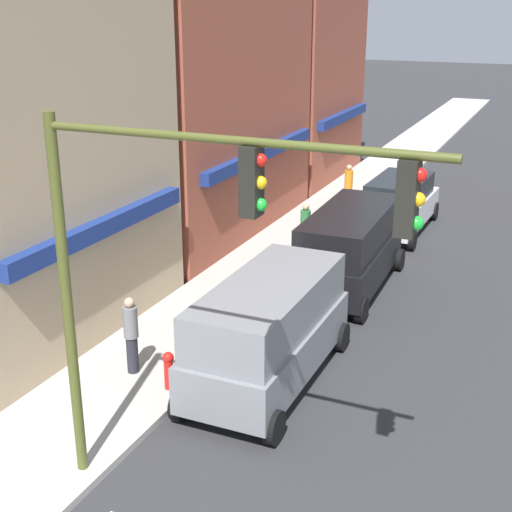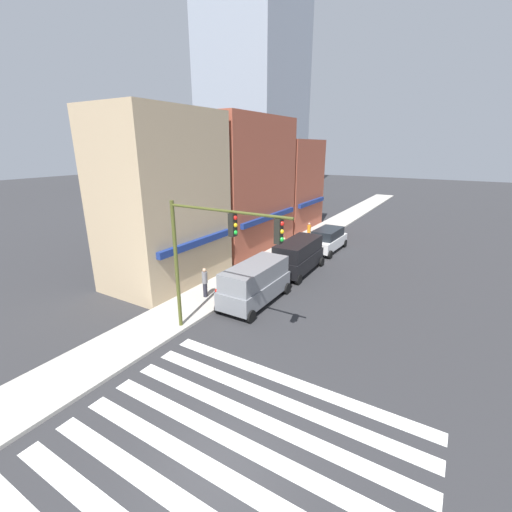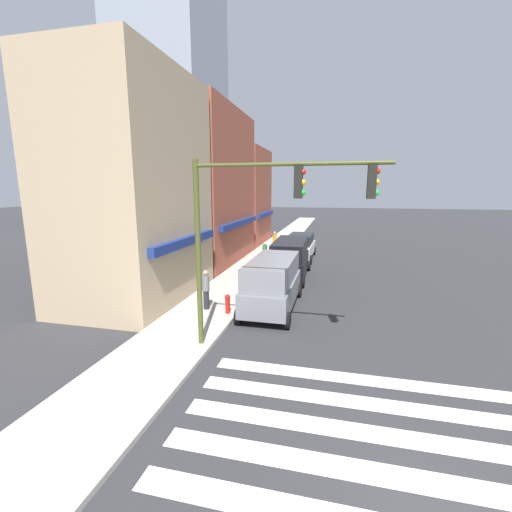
% 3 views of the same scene
% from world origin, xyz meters
% --- Properties ---
extents(sidewalk_left, '(120.00, 3.00, 0.15)m').
position_xyz_m(sidewalk_left, '(0.00, 7.50, 0.07)').
color(sidewalk_left, '#B2ADA3').
rests_on(sidewalk_left, ground_plane).
extents(storefront_row, '(25.80, 5.30, 10.96)m').
position_xyz_m(storefront_row, '(18.53, 11.49, 5.22)').
color(storefront_row, tan).
rests_on(storefront_row, ground_plane).
extents(tower_distant, '(16.04, 14.13, 59.25)m').
position_xyz_m(tower_distant, '(49.75, 29.07, 29.63)').
color(tower_distant, '#939EAD').
rests_on(tower_distant, ground_plane).
extents(traffic_signal, '(0.32, 6.02, 6.34)m').
position_xyz_m(traffic_signal, '(5.46, 4.20, 4.65)').
color(traffic_signal, '#474C1E').
rests_on(traffic_signal, ground_plane).
extents(van_grey, '(5.01, 2.22, 2.34)m').
position_xyz_m(van_grey, '(9.79, 4.70, 1.29)').
color(van_grey, slate).
rests_on(van_grey, ground_plane).
extents(van_black, '(5.05, 2.22, 2.34)m').
position_xyz_m(van_black, '(15.68, 4.70, 1.29)').
color(van_black, black).
rests_on(van_black, ground_plane).
extents(suv_white, '(4.74, 2.12, 1.94)m').
position_xyz_m(suv_white, '(21.74, 4.70, 1.03)').
color(suv_white, white).
rests_on(suv_white, ground_plane).
extents(pedestrian_green_top, '(0.32, 0.32, 1.77)m').
position_xyz_m(pedestrian_green_top, '(17.32, 6.65, 1.07)').
color(pedestrian_green_top, '#23232D').
rests_on(pedestrian_green_top, sidewalk_left).
extents(pedestrian_orange_vest, '(0.32, 0.32, 1.77)m').
position_xyz_m(pedestrian_orange_vest, '(23.28, 7.05, 1.07)').
color(pedestrian_orange_vest, '#23232D').
rests_on(pedestrian_orange_vest, sidewalk_left).
extents(pedestrian_grey_coat, '(0.32, 0.32, 1.77)m').
position_xyz_m(pedestrian_grey_coat, '(8.73, 7.49, 1.07)').
color(pedestrian_grey_coat, '#23232D').
rests_on(pedestrian_grey_coat, sidewalk_left).
extents(fire_hydrant, '(0.24, 0.24, 0.84)m').
position_xyz_m(fire_hydrant, '(8.43, 6.40, 0.61)').
color(fire_hydrant, red).
rests_on(fire_hydrant, sidewalk_left).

